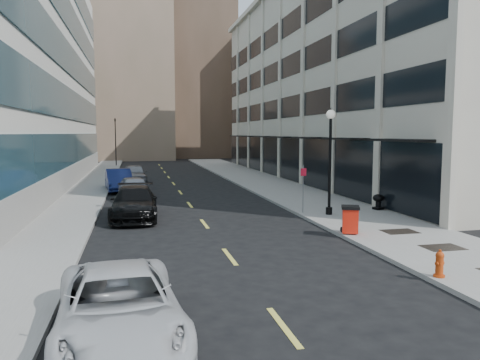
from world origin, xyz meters
name	(u,v)px	position (x,y,z in m)	size (l,w,h in m)	color
ground	(243,274)	(0.00, 0.00, 0.00)	(160.00, 160.00, 0.00)	black
sidewalk_right	(280,189)	(7.50, 20.00, 0.07)	(5.00, 80.00, 0.15)	gray
sidewalk_left	(86,194)	(-6.50, 20.00, 0.07)	(3.00, 80.00, 0.15)	gray
building_right	(356,82)	(16.94, 26.99, 8.99)	(15.30, 46.50, 18.25)	beige
skyline_tan_near	(128,74)	(-4.00, 68.00, 14.00)	(14.00, 18.00, 28.00)	#8D705C
skyline_brown	(196,62)	(8.00, 72.00, 17.00)	(12.00, 16.00, 34.00)	brown
skyline_tan_far	(73,96)	(-14.00, 78.00, 11.00)	(12.00, 14.00, 22.00)	#8D705C
skyline_stone	(258,100)	(18.00, 66.00, 10.00)	(10.00, 14.00, 20.00)	beige
grate_mid	(443,247)	(7.60, 1.00, 0.15)	(1.40, 1.00, 0.01)	black
grate_far	(400,231)	(7.60, 3.80, 0.15)	(1.40, 1.00, 0.01)	black
road_centerline	(185,198)	(0.00, 17.00, 0.01)	(0.15, 68.20, 0.01)	#D8CC4C
traffic_signal	(115,121)	(-5.50, 48.00, 5.72)	(0.66, 0.66, 6.98)	black
car_white_van	(119,307)	(-3.48, -4.00, 0.74)	(2.45, 5.30, 1.47)	silver
car_black_pickup	(134,203)	(-3.20, 10.07, 0.80)	(2.23, 5.48, 1.59)	black
car_silver_sedan	(134,188)	(-3.20, 16.57, 0.77)	(1.81, 4.49, 1.53)	#95989D
car_blue_sedan	(119,180)	(-4.32, 21.64, 0.82)	(1.73, 4.95, 1.63)	navy
car_grey_sedan	(134,174)	(-3.20, 27.00, 0.80)	(1.90, 4.72, 1.61)	gray
fire_hydrant	(440,264)	(5.30, -2.00, 0.53)	(0.32, 0.32, 0.79)	#C73D0E
trash_bin	(350,219)	(5.40, 3.91, 0.76)	(0.92, 0.92, 1.14)	red
lamppost	(330,152)	(6.40, 8.34, 3.30)	(0.45, 0.45, 5.36)	black
sign_post	(303,182)	(5.30, 9.13, 1.73)	(0.29, 0.07, 2.46)	slate
urn_planter	(378,200)	(9.60, 9.19, 0.65)	(0.60, 0.60, 0.83)	black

